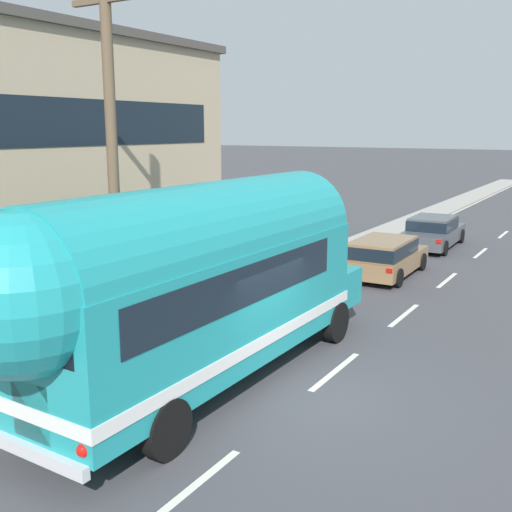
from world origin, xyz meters
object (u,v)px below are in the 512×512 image
at_px(painted_bus, 193,279).
at_px(car_second, 433,231).
at_px(car_lead, 384,255).
at_px(utility_pole, 113,163).

height_order(painted_bus, car_second, painted_bus).
relative_size(car_lead, car_second, 0.91).
height_order(car_lead, car_second, same).
distance_m(painted_bus, car_second, 17.54).
relative_size(utility_pole, painted_bus, 0.78).
bearing_deg(car_lead, utility_pole, -102.68).
bearing_deg(car_second, car_lead, -89.71).
height_order(utility_pole, car_lead, utility_pole).
bearing_deg(car_second, utility_pole, -97.93).
bearing_deg(painted_bus, car_lead, 90.46).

